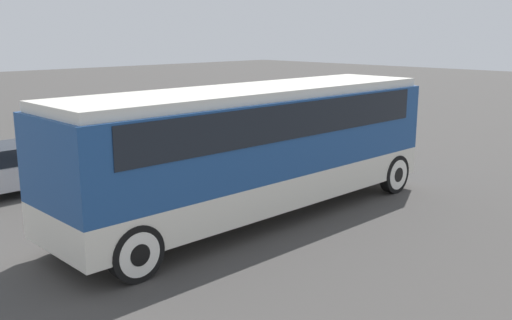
{
  "coord_description": "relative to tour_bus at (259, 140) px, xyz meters",
  "views": [
    {
      "loc": [
        -9.58,
        -9.88,
        4.56
      ],
      "look_at": [
        0.0,
        0.0,
        1.47
      ],
      "focal_mm": 40.0,
      "sensor_mm": 36.0,
      "label": 1
    }
  ],
  "objects": [
    {
      "name": "parked_car_mid",
      "position": [
        -3.67,
        6.56,
        -1.25
      ],
      "size": [
        4.47,
        1.96,
        1.42
      ],
      "color": "#BCBCC1",
      "rests_on": "ground_plane"
    },
    {
      "name": "tour_bus",
      "position": [
        0.0,
        0.0,
        0.0
      ],
      "size": [
        10.67,
        2.69,
        3.27
      ],
      "color": "silver",
      "rests_on": "ground_plane"
    },
    {
      "name": "ground_plane",
      "position": [
        -0.1,
        0.0,
        -1.97
      ],
      "size": [
        120.0,
        120.0,
        0.0
      ],
      "primitive_type": "plane",
      "color": "#423F3D"
    },
    {
      "name": "parked_car_near",
      "position": [
        3.46,
        7.53,
        -1.29
      ],
      "size": [
        4.33,
        1.78,
        1.37
      ],
      "color": "navy",
      "rests_on": "ground_plane"
    }
  ]
}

